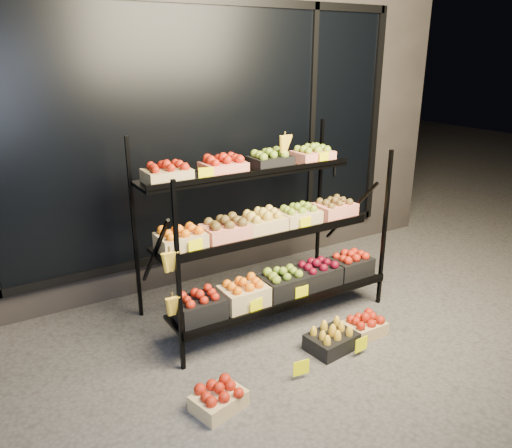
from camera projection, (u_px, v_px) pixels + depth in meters
ground at (304, 341)px, 4.21m from camera, size 24.00×24.00×0.00m
building at (174, 103)px, 5.72m from camera, size 6.00×2.08×3.50m
display_rack at (266, 233)px, 4.43m from camera, size 2.18×1.02×1.71m
tag_floor_a at (301, 372)px, 3.70m from camera, size 0.13×0.01×0.12m
tag_floor_b at (361, 349)px, 4.00m from camera, size 0.13×0.01×0.12m
floor_crate_left at (219, 398)px, 3.39m from camera, size 0.40×0.33×0.18m
floor_crate_midleft at (332, 339)px, 4.08m from camera, size 0.42×0.33×0.20m
floor_crate_midright at (364, 325)px, 4.29m from camera, size 0.34×0.25×0.18m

